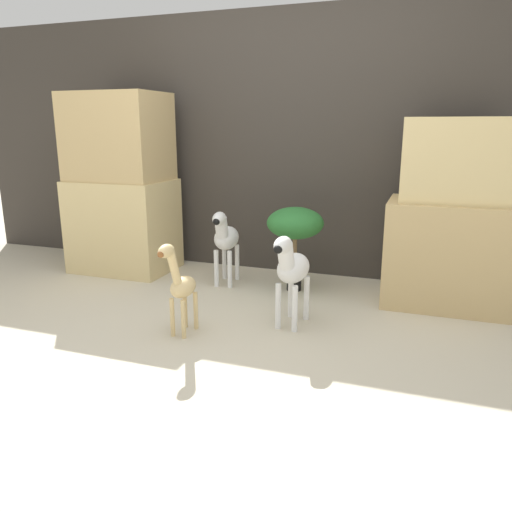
% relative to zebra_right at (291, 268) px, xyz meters
% --- Properties ---
extents(ground_plane, '(14.00, 14.00, 0.00)m').
position_rel_zebra_right_xyz_m(ground_plane, '(-0.41, -0.43, -0.39)').
color(ground_plane, beige).
extents(wall_back, '(6.40, 0.08, 2.20)m').
position_rel_zebra_right_xyz_m(wall_back, '(-0.41, 1.27, 0.71)').
color(wall_back, '#38332D').
rests_on(wall_back, ground_plane).
extents(rock_pillar_left, '(0.86, 0.61, 1.54)m').
position_rel_zebra_right_xyz_m(rock_pillar_left, '(-1.77, 0.79, 0.35)').
color(rock_pillar_left, '#DBC184').
rests_on(rock_pillar_left, ground_plane).
extents(rock_pillar_right, '(0.86, 0.61, 1.32)m').
position_rel_zebra_right_xyz_m(rock_pillar_right, '(0.94, 0.79, 0.21)').
color(rock_pillar_right, tan).
rests_on(rock_pillar_right, ground_plane).
extents(zebra_right, '(0.22, 0.46, 0.63)m').
position_rel_zebra_right_xyz_m(zebra_right, '(0.00, 0.00, 0.00)').
color(zebra_right, white).
rests_on(zebra_right, ground_plane).
extents(zebra_left, '(0.22, 0.46, 0.63)m').
position_rel_zebra_right_xyz_m(zebra_left, '(-0.74, 0.67, 0.00)').
color(zebra_left, white).
rests_on(zebra_left, ground_plane).
extents(giraffe_figurine, '(0.14, 0.36, 0.61)m').
position_rel_zebra_right_xyz_m(giraffe_figurine, '(-0.60, -0.36, -0.06)').
color(giraffe_figurine, '#E0C184').
rests_on(giraffe_figurine, ground_plane).
extents(potted_palm_front, '(0.44, 0.44, 0.66)m').
position_rel_zebra_right_xyz_m(potted_palm_front, '(-0.17, 0.72, 0.13)').
color(potted_palm_front, black).
rests_on(potted_palm_front, ground_plane).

